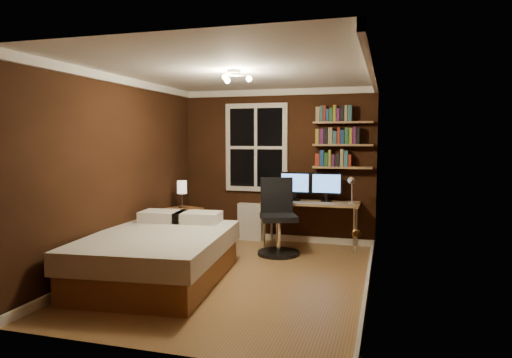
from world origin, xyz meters
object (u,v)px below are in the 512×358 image
(bed, at_px, (159,255))
(bedside_lamp, at_px, (182,195))
(monitor_right, at_px, (326,187))
(desk, at_px, (311,205))
(nightstand, at_px, (183,227))
(radiator, at_px, (250,222))
(monitor_left, at_px, (295,186))
(office_chair, at_px, (278,224))
(desk_lamp, at_px, (351,190))

(bed, xyz_separation_m, bedside_lamp, (-0.48, 1.66, 0.52))
(bedside_lamp, xyz_separation_m, monitor_right, (2.17, 0.64, 0.11))
(monitor_right, bearing_deg, desk, -161.99)
(nightstand, relative_size, radiator, 0.99)
(radiator, relative_size, monitor_right, 1.27)
(monitor_left, height_order, office_chair, monitor_left)
(desk_lamp, xyz_separation_m, office_chair, (-1.02, -0.45, -0.49))
(desk_lamp, bearing_deg, monitor_right, 151.38)
(nightstand, distance_m, monitor_left, 1.90)
(radiator, bearing_deg, monitor_right, -5.14)
(desk, relative_size, desk_lamp, 3.42)
(bed, height_order, office_chair, office_chair)
(radiator, xyz_separation_m, desk_lamp, (1.68, -0.33, 0.63))
(bed, distance_m, monitor_left, 2.67)
(bedside_lamp, distance_m, desk, 2.02)
(bedside_lamp, relative_size, monitor_left, 0.90)
(office_chair, bearing_deg, monitor_right, 25.49)
(nightstand, distance_m, desk_lamp, 2.68)
(nightstand, relative_size, office_chair, 0.54)
(bed, distance_m, desk, 2.68)
(bed, xyz_separation_m, monitor_left, (1.19, 2.30, 0.64))
(monitor_left, bearing_deg, bedside_lamp, -158.91)
(bed, bearing_deg, monitor_left, 56.90)
(bedside_lamp, height_order, monitor_left, monitor_left)
(radiator, relative_size, monitor_left, 1.27)
(monitor_right, height_order, office_chair, monitor_right)
(bed, distance_m, radiator, 2.45)
(bed, relative_size, desk, 1.49)
(nightstand, bearing_deg, bedside_lamp, 0.00)
(desk_lamp, bearing_deg, nightstand, -170.63)
(bedside_lamp, relative_size, office_chair, 0.39)
(bedside_lamp, xyz_separation_m, desk_lamp, (2.57, 0.42, 0.11))
(office_chair, bearing_deg, nightstand, 157.55)
(bedside_lamp, bearing_deg, monitor_right, 16.54)
(desk_lamp, height_order, office_chair, desk_lamp)
(nightstand, height_order, office_chair, office_chair)
(nightstand, height_order, desk_lamp, desk_lamp)
(monitor_left, bearing_deg, monitor_right, 0.00)
(monitor_right, xyz_separation_m, office_chair, (-0.62, -0.67, -0.50))
(radiator, distance_m, desk, 1.12)
(bed, xyz_separation_m, desk_lamp, (2.09, 2.08, 0.63))
(desk, height_order, monitor_left, monitor_left)
(bed, bearing_deg, desk, 51.04)
(monitor_right, bearing_deg, nightstand, -163.46)
(monitor_left, height_order, desk_lamp, monitor_left)
(bed, xyz_separation_m, office_chair, (1.07, 1.64, 0.14))
(bed, relative_size, radiator, 3.64)
(bedside_lamp, distance_m, office_chair, 1.60)
(desk, bearing_deg, monitor_right, 18.01)
(nightstand, xyz_separation_m, desk, (1.94, 0.57, 0.35))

